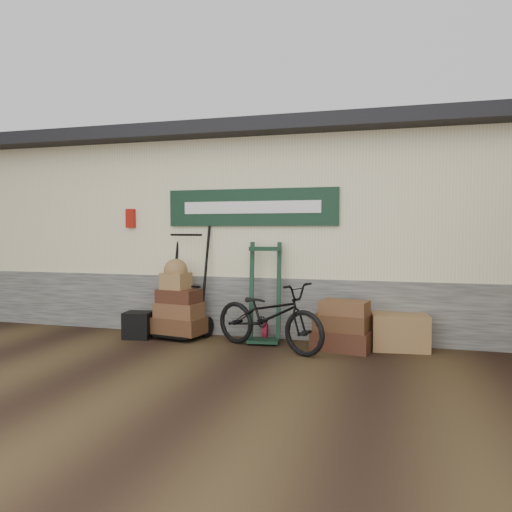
{
  "coord_description": "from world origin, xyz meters",
  "views": [
    {
      "loc": [
        1.79,
        -6.16,
        1.62
      ],
      "look_at": [
        -0.2,
        0.9,
        1.23
      ],
      "focal_mm": 35.0,
      "sensor_mm": 36.0,
      "label": 1
    }
  ],
  "objects": [
    {
      "name": "suitcase_stack",
      "position": [
        1.1,
        0.55,
        0.34
      ],
      "size": [
        0.84,
        0.61,
        0.68
      ],
      "primitive_type": null,
      "rotation": [
        0.0,
        0.0,
        -0.17
      ],
      "color": "#3E1F13",
      "rests_on": "ground"
    },
    {
      "name": "wicker_hamper",
      "position": [
        1.85,
        0.78,
        0.24
      ],
      "size": [
        0.78,
        0.56,
        0.48
      ],
      "primitive_type": "cube",
      "rotation": [
        0.0,
        0.0,
        0.11
      ],
      "color": "brown",
      "rests_on": "ground"
    },
    {
      "name": "ground",
      "position": [
        0.0,
        0.0,
        0.0
      ],
      "size": [
        80.0,
        80.0,
        0.0
      ],
      "primitive_type": "plane",
      "color": "black",
      "rests_on": "ground"
    },
    {
      "name": "green_barrow",
      "position": [
        -0.03,
        0.73,
        0.72
      ],
      "size": [
        0.57,
        0.5,
        1.43
      ],
      "primitive_type": null,
      "rotation": [
        0.0,
        0.0,
        0.13
      ],
      "color": "black",
      "rests_on": "ground"
    },
    {
      "name": "station_building",
      "position": [
        -0.01,
        2.74,
        1.61
      ],
      "size": [
        14.4,
        4.1,
        3.2
      ],
      "color": "#4C4C47",
      "rests_on": "ground"
    },
    {
      "name": "bicycle",
      "position": [
        0.15,
        0.3,
        0.51
      ],
      "size": [
        1.27,
        1.87,
        1.03
      ],
      "primitive_type": "imported",
      "rotation": [
        0.0,
        0.0,
        1.16
      ],
      "color": "black",
      "rests_on": "ground"
    },
    {
      "name": "black_trunk",
      "position": [
        -1.91,
        0.45,
        0.2
      ],
      "size": [
        0.44,
        0.39,
        0.39
      ],
      "primitive_type": "cube",
      "rotation": [
        0.0,
        0.0,
        0.14
      ],
      "color": "black",
      "rests_on": "ground"
    },
    {
      "name": "porter_trolley",
      "position": [
        -1.27,
        0.79,
        0.88
      ],
      "size": [
        0.98,
        0.8,
        1.76
      ],
      "primitive_type": null,
      "rotation": [
        0.0,
        0.0,
        -0.17
      ],
      "color": "black",
      "rests_on": "ground"
    }
  ]
}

